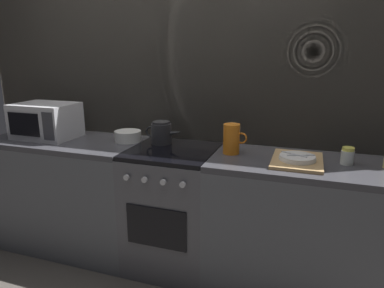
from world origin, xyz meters
The scene contains 11 objects.
ground_plane centered at (0.00, 0.00, 0.00)m, with size 8.00×8.00×0.00m, color #47423D.
back_wall centered at (0.00, 0.32, 1.20)m, with size 3.60×0.05×2.40m.
counter_left centered at (-0.90, 0.00, 0.45)m, with size 1.20×0.60×0.90m.
stove_unit centered at (0.00, 0.00, 0.45)m, with size 0.60×0.63×0.90m.
counter_right centered at (0.90, 0.00, 0.45)m, with size 1.20×0.60×0.90m.
microwave centered at (-1.07, 0.00, 1.04)m, with size 0.46×0.35×0.27m.
kettle centered at (-0.13, 0.12, 0.98)m, with size 0.28×0.15×0.17m.
mixing_bowl centered at (-0.40, 0.10, 0.94)m, with size 0.20×0.20×0.08m, color silver.
pitcher centered at (0.41, 0.03, 1.00)m, with size 0.16×0.11×0.20m.
dish_pile centered at (0.84, -0.03, 0.92)m, with size 0.30×0.40×0.06m.
spice_jar centered at (1.12, 0.04, 0.95)m, with size 0.08×0.08×0.10m.
Camera 1 is at (0.87, -2.14, 1.56)m, focal length 32.19 mm.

